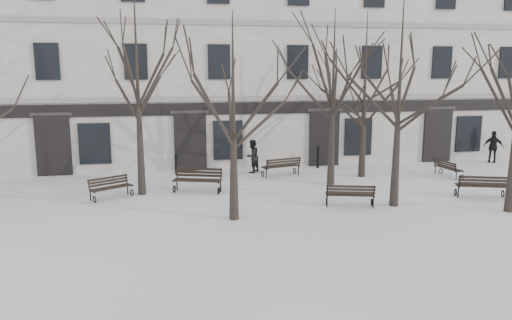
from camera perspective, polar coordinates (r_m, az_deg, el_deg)
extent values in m
plane|color=white|center=(18.35, 5.04, -5.69)|extent=(100.00, 100.00, 0.00)
cube|color=silver|center=(30.35, -1.51, 11.20)|extent=(40.00, 10.00, 11.00)
cube|color=gray|center=(25.44, 0.32, 7.08)|extent=(40.00, 0.12, 0.25)
cube|color=gray|center=(25.49, 0.33, 15.41)|extent=(40.00, 0.12, 0.25)
cube|color=black|center=(25.46, 0.32, 5.96)|extent=(40.00, 0.10, 0.60)
cube|color=black|center=(25.70, -22.14, 1.52)|extent=(1.60, 0.22, 2.90)
cube|color=#2D2B28|center=(25.49, -22.39, 4.84)|extent=(1.90, 0.08, 0.18)
cube|color=black|center=(25.39, -17.95, 1.80)|extent=(1.50, 0.14, 2.00)
cube|color=black|center=(25.20, -7.52, 2.04)|extent=(1.60, 0.22, 2.90)
cube|color=#2D2B28|center=(24.99, -7.59, 5.44)|extent=(1.90, 0.08, 0.18)
cube|color=black|center=(25.38, -3.23, 2.29)|extent=(1.50, 0.14, 2.00)
cube|color=black|center=(26.51, 7.78, 2.45)|extent=(1.60, 0.22, 2.90)
cube|color=#2D2B28|center=(26.31, 7.89, 5.67)|extent=(1.90, 0.08, 0.18)
cube|color=black|center=(27.16, 11.59, 2.63)|extent=(1.50, 0.14, 2.00)
cube|color=black|center=(29.20, 19.99, 2.64)|extent=(1.60, 0.22, 2.90)
cube|color=#2D2B28|center=(29.02, 20.22, 5.57)|extent=(1.90, 0.08, 0.18)
cube|color=black|center=(30.21, 23.10, 2.77)|extent=(1.50, 0.14, 2.00)
cube|color=black|center=(25.46, -22.76, 10.34)|extent=(1.10, 0.14, 1.70)
cube|color=black|center=(24.95, -13.58, 10.87)|extent=(1.10, 0.14, 1.70)
cube|color=black|center=(25.08, -4.25, 11.12)|extent=(1.10, 0.14, 1.70)
cube|color=black|center=(25.83, 4.77, 11.09)|extent=(1.10, 0.14, 1.70)
cube|color=black|center=(27.16, 13.09, 10.83)|extent=(1.10, 0.14, 1.70)
cube|color=black|center=(28.99, 20.47, 10.40)|extent=(1.10, 0.14, 1.70)
cube|color=black|center=(31.22, 26.88, 9.90)|extent=(1.10, 0.14, 1.70)
cone|color=black|center=(16.85, -2.56, -2.03)|extent=(0.34, 0.34, 2.90)
cone|color=black|center=(19.17, 15.67, -0.44)|extent=(0.34, 0.34, 3.20)
cone|color=black|center=(19.92, 27.25, -0.81)|extent=(0.34, 0.34, 3.20)
cone|color=black|center=(20.68, -13.06, 0.88)|extent=(0.34, 0.34, 3.50)
cone|color=black|center=(22.23, 8.62, 1.27)|extent=(0.34, 0.34, 3.18)
cone|color=black|center=(24.07, 12.09, 1.88)|extent=(0.34, 0.34, 3.21)
torus|color=black|center=(20.17, -17.98, -4.30)|extent=(0.18, 0.26, 0.27)
cylinder|color=black|center=(20.45, -18.39, -3.90)|extent=(0.05, 0.05, 0.42)
cube|color=black|center=(20.25, -18.23, -3.41)|extent=(0.31, 0.46, 0.05)
torus|color=black|center=(20.86, -14.00, -3.62)|extent=(0.18, 0.26, 0.27)
cylinder|color=black|center=(21.13, -14.46, -3.24)|extent=(0.05, 0.05, 0.42)
cube|color=black|center=(20.94, -14.26, -2.76)|extent=(0.31, 0.46, 0.05)
cube|color=black|center=(20.40, -15.95, -3.14)|extent=(1.47, 0.97, 0.03)
cube|color=black|center=(20.51, -16.12, -3.07)|extent=(1.47, 0.97, 0.03)
cube|color=black|center=(20.63, -16.28, -3.01)|extent=(1.47, 0.97, 0.03)
cube|color=black|center=(20.74, -16.45, -2.94)|extent=(1.47, 0.97, 0.03)
cube|color=black|center=(20.75, -16.51, -2.59)|extent=(1.45, 0.93, 0.08)
cube|color=black|center=(20.74, -16.55, -2.28)|extent=(1.45, 0.93, 0.08)
cube|color=black|center=(20.73, -16.59, -1.97)|extent=(1.45, 0.93, 0.08)
cylinder|color=black|center=(20.43, -18.54, -2.77)|extent=(0.10, 0.13, 0.47)
cylinder|color=black|center=(21.10, -14.60, -2.15)|extent=(0.10, 0.13, 0.47)
torus|color=black|center=(19.27, 13.09, -4.71)|extent=(0.12, 0.29, 0.29)
cylinder|color=black|center=(18.91, 13.25, -4.75)|extent=(0.05, 0.05, 0.45)
cube|color=black|center=(19.02, 13.20, -3.96)|extent=(0.19, 0.54, 0.05)
torus|color=black|center=(19.10, 8.06, -4.68)|extent=(0.12, 0.29, 0.29)
cylinder|color=black|center=(18.73, 8.12, -4.71)|extent=(0.05, 0.05, 0.45)
cube|color=black|center=(18.85, 8.11, -3.92)|extent=(0.19, 0.54, 0.05)
cube|color=black|center=(19.12, 10.60, -3.72)|extent=(1.74, 0.56, 0.03)
cube|color=black|center=(18.99, 10.64, -3.83)|extent=(1.74, 0.56, 0.03)
cube|color=black|center=(18.86, 10.68, -3.93)|extent=(1.74, 0.56, 0.03)
cube|color=black|center=(18.72, 10.73, -4.03)|extent=(1.74, 0.56, 0.03)
cube|color=black|center=(18.65, 10.75, -3.68)|extent=(1.73, 0.51, 0.09)
cube|color=black|center=(18.60, 10.77, -3.34)|extent=(1.73, 0.51, 0.09)
cube|color=black|center=(18.56, 10.79, -3.00)|extent=(1.73, 0.51, 0.09)
cylinder|color=black|center=(18.73, 13.33, -3.57)|extent=(0.08, 0.15, 0.49)
cylinder|color=black|center=(18.55, 8.17, -3.52)|extent=(0.08, 0.15, 0.49)
torus|color=black|center=(22.29, 26.37, -3.47)|extent=(0.15, 0.31, 0.31)
cylinder|color=black|center=(21.91, 26.71, -3.48)|extent=(0.05, 0.05, 0.48)
cube|color=black|center=(22.04, 26.60, -2.75)|extent=(0.23, 0.57, 0.05)
torus|color=black|center=(21.76, 21.85, -3.44)|extent=(0.15, 0.31, 0.31)
cylinder|color=black|center=(21.38, 22.11, -3.45)|extent=(0.05, 0.05, 0.48)
cube|color=black|center=(21.51, 22.03, -2.71)|extent=(0.23, 0.57, 0.05)
cube|color=black|center=(21.97, 24.17, -2.54)|extent=(1.85, 0.69, 0.04)
cube|color=black|center=(21.83, 24.28, -2.63)|extent=(1.85, 0.69, 0.04)
cube|color=black|center=(21.69, 24.39, -2.71)|extent=(1.85, 0.69, 0.04)
cube|color=black|center=(21.55, 24.51, -2.80)|extent=(1.85, 0.69, 0.04)
cube|color=black|center=(21.49, 24.57, -2.47)|extent=(1.83, 0.63, 0.10)
cube|color=black|center=(21.44, 24.61, -2.15)|extent=(1.83, 0.63, 0.10)
cube|color=black|center=(21.39, 24.65, -1.83)|extent=(1.83, 0.63, 0.10)
cylinder|color=black|center=(21.74, 26.88, -2.37)|extent=(0.09, 0.16, 0.53)
cylinder|color=black|center=(21.20, 22.25, -2.31)|extent=(0.09, 0.16, 0.53)
torus|color=black|center=(20.98, -9.32, -3.30)|extent=(0.15, 0.32, 0.32)
cylinder|color=black|center=(21.33, -9.01, -2.81)|extent=(0.06, 0.06, 0.50)
cube|color=black|center=(21.09, -9.19, -2.27)|extent=(0.24, 0.59, 0.06)
torus|color=black|center=(20.52, -4.28, -3.50)|extent=(0.15, 0.32, 0.32)
cylinder|color=black|center=(20.88, -4.06, -2.99)|extent=(0.06, 0.06, 0.50)
cube|color=black|center=(20.63, -4.18, -2.45)|extent=(0.24, 0.59, 0.06)
cube|color=black|center=(20.60, -6.88, -2.45)|extent=(1.92, 0.72, 0.04)
cube|color=black|center=(20.75, -6.77, -2.35)|extent=(1.92, 0.72, 0.04)
cube|color=black|center=(20.90, -6.67, -2.26)|extent=(1.92, 0.72, 0.04)
cube|color=black|center=(21.04, -6.56, -2.17)|extent=(1.92, 0.72, 0.04)
cube|color=black|center=(21.05, -6.54, -1.76)|extent=(1.90, 0.66, 0.10)
cube|color=black|center=(21.05, -6.53, -1.39)|extent=(1.90, 0.66, 0.10)
cube|color=black|center=(21.05, -6.53, -1.03)|extent=(1.90, 0.66, 0.10)
cylinder|color=black|center=(21.31, -8.98, -1.52)|extent=(0.09, 0.16, 0.55)
cylinder|color=black|center=(20.86, -4.03, -1.68)|extent=(0.09, 0.16, 0.55)
torus|color=black|center=(24.51, 4.43, -1.23)|extent=(0.13, 0.30, 0.30)
cylinder|color=black|center=(24.19, 4.87, -1.19)|extent=(0.05, 0.05, 0.46)
cube|color=black|center=(24.30, 4.66, -0.58)|extent=(0.20, 0.56, 0.05)
torus|color=black|center=(23.70, 0.77, -1.61)|extent=(0.13, 0.30, 0.30)
cylinder|color=black|center=(23.36, 1.18, -1.57)|extent=(0.05, 0.05, 0.46)
cube|color=black|center=(23.48, 0.98, -0.93)|extent=(0.20, 0.56, 0.05)
cube|color=black|center=(24.06, 2.59, -0.61)|extent=(1.81, 0.57, 0.04)
cube|color=black|center=(23.94, 2.75, -0.67)|extent=(1.81, 0.57, 0.04)
cube|color=black|center=(23.82, 2.92, -0.73)|extent=(1.81, 0.57, 0.04)
cube|color=black|center=(23.69, 3.09, -0.79)|extent=(1.81, 0.57, 0.04)
cube|color=black|center=(23.63, 3.14, -0.49)|extent=(1.79, 0.52, 0.09)
cube|color=black|center=(23.59, 3.17, -0.20)|extent=(1.79, 0.52, 0.09)
cube|color=black|center=(23.55, 3.19, 0.08)|extent=(1.79, 0.52, 0.09)
cylinder|color=black|center=(24.03, 4.98, -0.20)|extent=(0.08, 0.15, 0.51)
cylinder|color=black|center=(23.20, 1.27, -0.55)|extent=(0.08, 0.15, 0.51)
torus|color=black|center=(25.01, 22.46, -1.82)|extent=(0.26, 0.08, 0.26)
cylinder|color=black|center=(24.79, 21.91, -1.70)|extent=(0.04, 0.04, 0.40)
cube|color=black|center=(24.86, 22.23, -1.23)|extent=(0.49, 0.11, 0.04)
torus|color=black|center=(26.14, 20.35, -1.17)|extent=(0.26, 0.08, 0.26)
cylinder|color=black|center=(25.93, 19.80, -1.06)|extent=(0.04, 0.04, 0.40)
cube|color=black|center=(26.00, 20.11, -0.60)|extent=(0.49, 0.11, 0.04)
cube|color=black|center=(25.54, 21.48, -0.84)|extent=(0.28, 1.59, 0.03)
cube|color=black|center=(25.46, 21.27, -0.86)|extent=(0.28, 1.59, 0.03)
cube|color=black|center=(25.38, 21.05, -0.88)|extent=(0.28, 1.59, 0.03)
cube|color=black|center=(25.31, 20.84, -0.90)|extent=(0.28, 1.59, 0.03)
cube|color=black|center=(25.26, 20.79, -0.65)|extent=(0.24, 1.58, 0.08)
cube|color=black|center=(25.23, 20.77, -0.41)|extent=(0.24, 1.58, 0.08)
cube|color=black|center=(25.20, 20.75, -0.18)|extent=(0.24, 1.58, 0.08)
cylinder|color=black|center=(24.68, 21.85, -0.86)|extent=(0.13, 0.05, 0.44)
cylinder|color=black|center=(25.82, 19.73, -0.25)|extent=(0.13, 0.05, 0.44)
cylinder|color=black|center=(24.54, -9.14, -0.58)|extent=(0.11, 0.11, 0.91)
sphere|color=black|center=(24.46, -9.17, 0.51)|extent=(0.13, 0.13, 0.13)
cylinder|color=black|center=(25.94, 7.09, 0.25)|extent=(0.13, 0.13, 1.08)
sphere|color=black|center=(25.85, 7.12, 1.47)|extent=(0.15, 0.15, 0.15)
imported|color=black|center=(24.73, -0.44, -1.44)|extent=(1.01, 1.00, 1.64)
imported|color=black|center=(30.20, 25.37, -0.28)|extent=(1.10, 0.91, 1.75)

